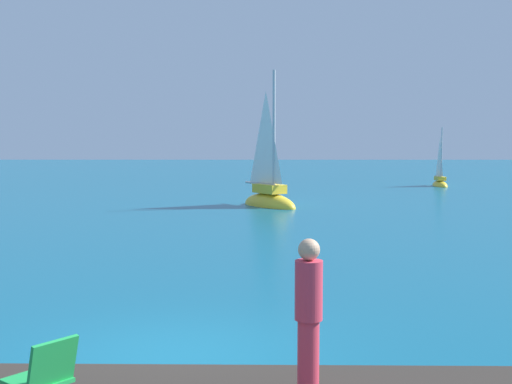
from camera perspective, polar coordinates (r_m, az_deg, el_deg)
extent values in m
plane|color=#0F5675|center=(10.67, -7.05, -13.44)|extent=(160.00, 160.00, 0.00)
ellipsoid|color=yellow|center=(31.75, 1.13, -1.20)|extent=(3.11, 3.65, 1.24)
cube|color=yellow|center=(31.68, 1.13, 0.28)|extent=(1.62, 1.79, 0.41)
cylinder|color=#B7B7BC|center=(31.31, 1.51, 5.02)|extent=(0.14, 0.14, 5.64)
cylinder|color=#B2B2B7|center=(32.30, 0.30, 0.71)|extent=(1.40, 1.90, 0.11)
pyramid|color=white|center=(31.81, 0.82, 4.61)|extent=(1.11, 1.51, 4.28)
ellipsoid|color=yellow|center=(45.57, 15.09, 0.47)|extent=(0.84, 2.21, 0.75)
cube|color=yellow|center=(45.53, 15.11, 1.09)|extent=(0.56, 0.98, 0.25)
cylinder|color=#B7B7BC|center=(45.27, 15.23, 3.08)|extent=(0.08, 0.08, 3.41)
cylinder|color=#B2B2B7|center=(45.98, 14.93, 1.28)|extent=(0.12, 1.37, 0.07)
pyramid|color=white|center=(45.64, 15.08, 2.92)|extent=(0.09, 1.09, 2.59)
cylinder|color=#DB384C|center=(7.10, 4.38, -13.68)|extent=(0.22, 0.22, 0.80)
cylinder|color=#DB384C|center=(6.91, 4.42, -8.17)|extent=(0.28, 0.28, 0.60)
sphere|color=tan|center=(6.83, 4.44, -4.81)|extent=(0.22, 0.22, 0.22)
cube|color=green|center=(6.95, -17.79, -14.75)|extent=(0.71, 0.70, 0.04)
cube|color=green|center=(6.67, -16.58, -13.51)|extent=(0.42, 0.47, 0.45)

